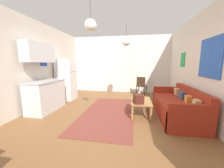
% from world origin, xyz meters
% --- Properties ---
extents(ground_plane, '(5.30, 7.48, 0.10)m').
position_xyz_m(ground_plane, '(0.00, 0.00, -0.05)').
color(ground_plane, brown).
extents(wall_back, '(4.90, 0.13, 2.77)m').
position_xyz_m(wall_back, '(0.02, 3.49, 1.37)').
color(wall_back, white).
rests_on(wall_back, ground_plane).
extents(wall_right, '(0.12, 7.08, 2.77)m').
position_xyz_m(wall_right, '(2.40, 0.01, 1.38)').
color(wall_right, silver).
rests_on(wall_right, ground_plane).
extents(wall_left, '(0.12, 7.08, 2.77)m').
position_xyz_m(wall_left, '(-2.40, 0.00, 1.38)').
color(wall_left, silver).
rests_on(wall_left, ground_plane).
extents(area_rug, '(1.46, 2.95, 0.01)m').
position_xyz_m(area_rug, '(-0.02, 0.52, 0.01)').
color(area_rug, brown).
rests_on(area_rug, ground_plane).
extents(couch, '(0.89, 2.05, 0.79)m').
position_xyz_m(couch, '(1.89, 0.56, 0.28)').
color(couch, maroon).
rests_on(couch, ground_plane).
extents(coffee_table, '(0.54, 0.91, 0.41)m').
position_xyz_m(coffee_table, '(0.90, 0.55, 0.36)').
color(coffee_table, '#A87542').
rests_on(coffee_table, ground_plane).
extents(bamboo_vase, '(0.07, 0.07, 0.45)m').
position_xyz_m(bamboo_vase, '(0.85, 0.71, 0.53)').
color(bamboo_vase, beige).
rests_on(bamboo_vase, coffee_table).
extents(handbag, '(0.29, 0.32, 0.33)m').
position_xyz_m(handbag, '(0.82, 0.27, 0.53)').
color(handbag, '#512319').
rests_on(handbag, coffee_table).
extents(refrigerator, '(0.66, 0.58, 1.62)m').
position_xyz_m(refrigerator, '(-1.97, 1.66, 0.81)').
color(refrigerator, white).
rests_on(refrigerator, ground_plane).
extents(kitchen_counter, '(0.59, 1.25, 2.03)m').
position_xyz_m(kitchen_counter, '(-1.99, 0.40, 0.77)').
color(kitchen_counter, silver).
rests_on(kitchen_counter, ground_plane).
extents(accent_chair, '(0.52, 0.50, 0.85)m').
position_xyz_m(accent_chair, '(1.03, 2.84, 0.48)').
color(accent_chair, '#382619').
rests_on(accent_chair, ground_plane).
extents(pendant_lamp_near, '(0.25, 0.25, 0.67)m').
position_xyz_m(pendant_lamp_near, '(-0.23, -0.33, 2.22)').
color(pendant_lamp_near, black).
extents(pendant_lamp_far, '(0.29, 0.29, 0.74)m').
position_xyz_m(pendant_lamp_far, '(0.39, 1.50, 2.17)').
color(pendant_lamp_far, black).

